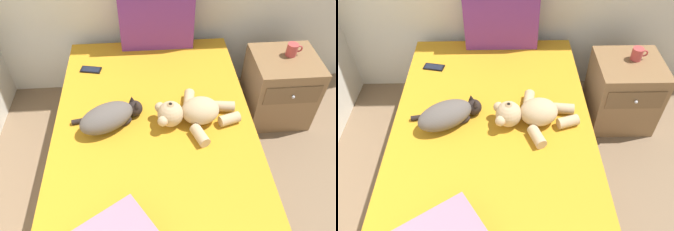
{
  "view_description": "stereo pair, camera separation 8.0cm",
  "coord_description": "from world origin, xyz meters",
  "views": [
    {
      "loc": [
        1.21,
        1.51,
        2.02
      ],
      "look_at": [
        1.32,
        2.9,
        0.6
      ],
      "focal_mm": 35.72,
      "sensor_mm": 36.0,
      "label": 1
    },
    {
      "loc": [
        1.29,
        1.51,
        2.02
      ],
      "look_at": [
        1.32,
        2.9,
        0.6
      ],
      "focal_mm": 35.72,
      "sensor_mm": 36.0,
      "label": 2
    }
  ],
  "objects": [
    {
      "name": "bed",
      "position": [
        1.23,
        2.86,
        0.26
      ],
      "size": [
        1.28,
        2.04,
        0.52
      ],
      "color": "olive",
      "rests_on": "ground_plane"
    },
    {
      "name": "cell_phone",
      "position": [
        0.8,
        3.49,
        0.52
      ],
      "size": [
        0.16,
        0.1,
        0.01
      ],
      "color": "black",
      "rests_on": "bed"
    },
    {
      "name": "nightstand",
      "position": [
        2.25,
        3.47,
        0.28
      ],
      "size": [
        0.49,
        0.49,
        0.56
      ],
      "color": "olive",
      "rests_on": "ground_plane"
    },
    {
      "name": "teddy_bear",
      "position": [
        1.46,
        2.93,
        0.59
      ],
      "size": [
        0.52,
        0.46,
        0.17
      ],
      "color": "tan",
      "rests_on": "bed"
    },
    {
      "name": "patterned_cushion",
      "position": [
        1.3,
        3.78,
        0.77
      ],
      "size": [
        0.55,
        0.14,
        0.49
      ],
      "color": "#72338C",
      "rests_on": "bed"
    },
    {
      "name": "mug",
      "position": [
        2.29,
        3.51,
        0.61
      ],
      "size": [
        0.12,
        0.08,
        0.09
      ],
      "color": "#B23F3F",
      "rests_on": "nightstand"
    },
    {
      "name": "cat",
      "position": [
        0.97,
        2.93,
        0.59
      ],
      "size": [
        0.44,
        0.33,
        0.15
      ],
      "color": "#59514C",
      "rests_on": "bed"
    }
  ]
}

